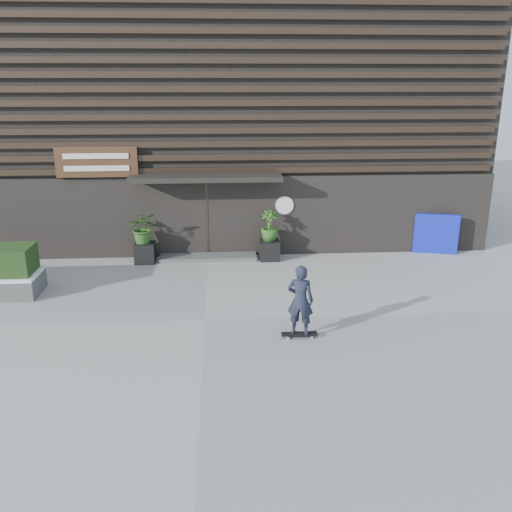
{
  "coord_description": "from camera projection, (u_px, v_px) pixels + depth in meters",
  "views": [
    {
      "loc": [
        0.41,
        -11.72,
        5.29
      ],
      "look_at": [
        1.28,
        1.33,
        1.1
      ],
      "focal_mm": 38.58,
      "sensor_mm": 36.0,
      "label": 1
    }
  ],
  "objects": [
    {
      "name": "skateboarder",
      "position": [
        300.0,
        300.0,
        11.6
      ],
      "size": [
        0.78,
        0.52,
        1.64
      ],
      "color": "black",
      "rests_on": "ground"
    },
    {
      "name": "entrance_step",
      "position": [
        208.0,
        257.0,
        17.08
      ],
      "size": [
        3.0,
        0.8,
        0.12
      ],
      "primitive_type": "cube",
      "color": "#4D4D4A",
      "rests_on": "ground"
    },
    {
      "name": "building",
      "position": [
        208.0,
        116.0,
        20.98
      ],
      "size": [
        18.0,
        11.0,
        8.0
      ],
      "color": "black",
      "rests_on": "ground"
    },
    {
      "name": "bamboo_left",
      "position": [
        143.0,
        228.0,
        16.46
      ],
      "size": [
        0.86,
        0.75,
        0.96
      ],
      "primitive_type": "imported",
      "color": "#2D591E",
      "rests_on": "planter_pot_left"
    },
    {
      "name": "ground",
      "position": [
        205.0,
        320.0,
        12.73
      ],
      "size": [
        80.0,
        80.0,
        0.0
      ],
      "primitive_type": "plane",
      "color": "#9F9D97",
      "rests_on": "ground"
    },
    {
      "name": "planter_pot_left",
      "position": [
        145.0,
        253.0,
        16.7
      ],
      "size": [
        0.6,
        0.6,
        0.6
      ],
      "primitive_type": "cube",
      "color": "black",
      "rests_on": "ground"
    },
    {
      "name": "planter_pot_right",
      "position": [
        269.0,
        250.0,
        16.94
      ],
      "size": [
        0.6,
        0.6,
        0.6
      ],
      "primitive_type": "cube",
      "color": "black",
      "rests_on": "ground"
    },
    {
      "name": "blue_tarp",
      "position": [
        436.0,
        234.0,
        17.46
      ],
      "size": [
        1.35,
        0.47,
        1.28
      ],
      "primitive_type": "cube",
      "rotation": [
        0.0,
        0.0,
        -0.26
      ],
      "color": "#0E16B6",
      "rests_on": "ground"
    },
    {
      "name": "bamboo_right",
      "position": [
        270.0,
        226.0,
        16.7
      ],
      "size": [
        0.54,
        0.54,
        0.96
      ],
      "primitive_type": "imported",
      "color": "#2D591E",
      "rests_on": "planter_pot_right"
    }
  ]
}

